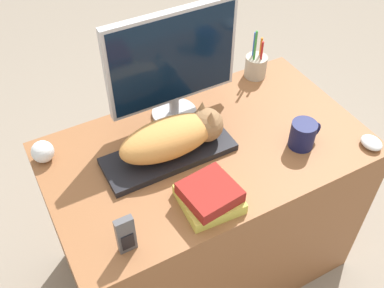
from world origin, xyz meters
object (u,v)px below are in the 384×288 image
Objects in this scene: monitor at (173,63)px; coffee_mug at (303,134)px; keyboard at (169,154)px; baseball at (43,152)px; pen_cup at (256,66)px; cat at (177,135)px; phone at (126,235)px; book_stack at (210,196)px; computer_mouse at (371,143)px.

monitor reaches higher than coffee_mug.
keyboard is 0.42m from baseball.
cat is at bearing -153.21° from pen_cup.
keyboard is 3.71× the size of coffee_mug.
pen_cup is at bearing 33.36° from phone.
book_stack is (0.39, -0.42, 0.00)m from baseball.
computer_mouse is 0.90m from phone.
phone reaches higher than coffee_mug.
keyboard is 0.24m from book_stack.
keyboard is 3.30× the size of phone.
phone is (-0.29, -0.27, -0.02)m from cat.
baseball is at bearing 155.24° from cat.
pen_cup is 0.93m from phone.
baseball is (-0.37, 0.19, 0.03)m from keyboard.
monitor reaches higher than phone.
baseball is (-0.89, -0.06, -0.01)m from pen_cup.
pen_cup is at bearing 78.21° from coffee_mug.
cat is 0.39m from phone.
book_stack is at bearing -135.71° from pen_cup.
monitor is (0.11, 0.18, 0.22)m from keyboard.
keyboard is 5.94× the size of baseball.
book_stack is at bearing 175.54° from computer_mouse.
book_stack is at bearing -102.65° from monitor.
computer_mouse is at bearing -29.82° from coffee_mug.
phone is 0.28m from book_stack.
pen_cup reaches higher than cat.
monitor is (0.08, 0.18, 0.15)m from cat.
coffee_mug reaches higher than book_stack.
baseball is at bearing 103.96° from phone.
pen_cup is (0.48, 0.24, -0.04)m from cat.
pen_cup is at bearing 9.09° from monitor.
phone is (-0.69, -0.10, 0.02)m from coffee_mug.
keyboard is 0.95× the size of monitor.
phone is at bearing -129.97° from monitor.
computer_mouse is at bearing -4.46° from book_stack.
monitor is 0.47m from book_stack.
computer_mouse is 0.67× the size of coffee_mug.
baseball is at bearing 154.87° from computer_mouse.
baseball is 0.47m from phone.
computer_mouse is 0.60× the size of phone.
coffee_mug is 0.89× the size of phone.
coffee_mug is at bearing -23.84° from baseball.
cat is 0.78× the size of monitor.
monitor is 5.85× the size of computer_mouse.
computer_mouse is (0.64, -0.29, 0.00)m from keyboard.
keyboard is 5.53× the size of computer_mouse.
coffee_mug is at bearing -101.79° from pen_cup.
book_stack reaches higher than keyboard.
monitor is at bearing 77.35° from book_stack.
pen_cup is at bearing 25.37° from keyboard.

